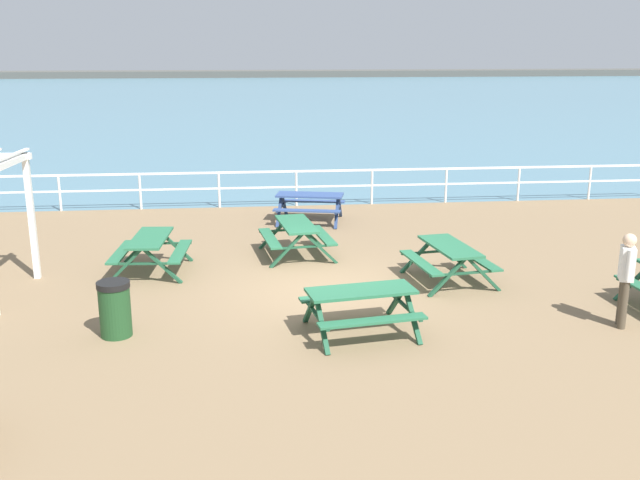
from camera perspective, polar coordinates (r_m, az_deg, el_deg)
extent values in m
cube|color=#846B4C|center=(14.58, 0.33, -4.22)|extent=(30.00, 24.00, 0.20)
cube|color=teal|center=(66.61, -4.68, 11.02)|extent=(142.00, 90.00, 0.01)
cube|color=#4C4C47|center=(109.54, -5.23, 12.61)|extent=(142.00, 6.00, 1.80)
cube|color=white|center=(21.79, -1.88, 5.40)|extent=(23.00, 0.06, 0.06)
cube|color=white|center=(21.88, -1.87, 4.18)|extent=(23.00, 0.05, 0.05)
cylinder|color=white|center=(22.50, -19.72, 3.46)|extent=(0.07, 0.07, 1.05)
cylinder|color=white|center=(22.06, -13.90, 3.69)|extent=(0.07, 0.07, 1.05)
cylinder|color=white|center=(21.85, -7.91, 3.89)|extent=(0.07, 0.07, 1.05)
cylinder|color=white|center=(21.89, -1.87, 4.05)|extent=(0.07, 0.07, 1.05)
cylinder|color=white|center=(22.16, 4.09, 4.15)|extent=(0.07, 0.07, 1.05)
cylinder|color=white|center=(22.67, 9.84, 4.22)|extent=(0.07, 0.07, 1.05)
cylinder|color=white|center=(23.40, 15.29, 4.24)|extent=(0.07, 0.07, 1.05)
cylinder|color=white|center=(24.32, 20.37, 4.22)|extent=(0.07, 0.07, 1.05)
cube|color=#334C84|center=(19.83, -0.80, 3.55)|extent=(1.91, 1.08, 0.05)
cube|color=#334C84|center=(20.49, -0.56, 3.07)|extent=(1.81, 0.66, 0.04)
cube|color=#334C84|center=(19.29, -1.05, 2.31)|extent=(1.81, 0.66, 0.04)
cube|color=navy|center=(20.18, 1.54, 2.66)|extent=(0.26, 0.79, 0.79)
cube|color=navy|center=(19.46, 1.33, 2.19)|extent=(0.26, 0.79, 0.79)
cube|color=navy|center=(19.81, 1.44, 2.56)|extent=(0.39, 1.48, 0.04)
cube|color=navy|center=(20.39, -2.83, 2.78)|extent=(0.26, 0.79, 0.79)
cube|color=navy|center=(19.67, -3.20, 2.31)|extent=(0.26, 0.79, 0.79)
cube|color=navy|center=(20.02, -3.01, 2.67)|extent=(0.39, 1.48, 0.04)
cube|color=#286B47|center=(16.61, -1.85, 1.25)|extent=(0.93, 1.88, 0.05)
cube|color=#286B47|center=(16.58, -3.94, 0.13)|extent=(0.49, 1.82, 0.04)
cube|color=#286B47|center=(16.81, 0.23, 0.38)|extent=(0.49, 1.82, 0.04)
cube|color=#1E5035|center=(17.38, -3.56, 0.58)|extent=(0.80, 0.18, 0.79)
cube|color=#1E5035|center=(17.52, -1.14, 0.73)|extent=(0.80, 0.18, 0.79)
cube|color=#1E5035|center=(17.43, -2.35, 0.80)|extent=(1.50, 0.25, 0.04)
cube|color=#1E5035|center=(15.90, -2.60, -0.79)|extent=(0.80, 0.18, 0.79)
cube|color=#1E5035|center=(16.05, 0.03, -0.62)|extent=(0.80, 0.18, 0.79)
cube|color=#1E5035|center=(15.96, -1.28, -0.55)|extent=(1.50, 0.25, 0.04)
cube|color=#286B47|center=(12.17, 3.23, -4.00)|extent=(1.89, 0.98, 0.05)
cube|color=#286B47|center=(12.83, 2.35, -4.39)|extent=(1.82, 0.54, 0.04)
cube|color=#286B47|center=(11.72, 4.16, -6.34)|extent=(1.82, 0.54, 0.04)
cube|color=#1E5035|center=(12.88, 6.00, -4.74)|extent=(0.20, 0.80, 0.79)
cube|color=#1E5035|center=(12.23, 7.25, -5.88)|extent=(0.20, 0.80, 0.79)
cube|color=#1E5035|center=(12.53, 6.61, -5.10)|extent=(0.30, 1.49, 0.04)
cube|color=#1E5035|center=(12.43, -0.77, -5.40)|extent=(0.20, 0.80, 0.79)
cube|color=#1E5035|center=(11.75, 0.14, -6.64)|extent=(0.20, 0.80, 0.79)
cube|color=#1E5035|center=(12.07, -0.33, -5.80)|extent=(0.30, 1.49, 0.04)
cube|color=#286B47|center=(15.82, -13.17, 0.15)|extent=(0.83, 1.85, 0.05)
cube|color=#286B47|center=(16.04, -15.28, -0.91)|extent=(0.39, 1.81, 0.04)
cube|color=#286B47|center=(15.79, -10.90, -0.88)|extent=(0.39, 1.81, 0.04)
cube|color=#1E5035|center=(16.73, -13.85, -0.41)|extent=(0.80, 0.14, 0.79)
cube|color=#1E5035|center=(16.59, -11.31, -0.39)|extent=(0.80, 0.14, 0.79)
cube|color=#1E5035|center=(16.65, -12.59, -0.25)|extent=(1.50, 0.17, 0.04)
cube|color=#1E5035|center=(15.27, -15.02, -1.98)|extent=(0.80, 0.14, 0.79)
cube|color=#1E5035|center=(15.12, -12.25, -1.98)|extent=(0.80, 0.14, 0.79)
cube|color=#1E5035|center=(15.18, -13.66, -1.82)|extent=(1.50, 0.17, 0.04)
cube|color=#286B47|center=(15.01, 10.14, -0.49)|extent=(0.95, 1.88, 0.05)
cube|color=#286B47|center=(14.86, 7.91, -1.77)|extent=(0.52, 1.82, 0.04)
cube|color=#286B47|center=(15.36, 12.21, -1.42)|extent=(0.52, 1.82, 0.04)
cube|color=#1E5035|center=(15.66, 7.67, -1.16)|extent=(0.80, 0.19, 0.79)
cube|color=#1E5035|center=(15.95, 10.18, -0.97)|extent=(0.80, 0.19, 0.79)
cube|color=#1E5035|center=(15.79, 8.94, -0.91)|extent=(1.49, 0.27, 0.04)
cube|color=#1E5035|center=(14.29, 9.97, -2.86)|extent=(0.80, 0.19, 0.79)
cube|color=#1E5035|center=(14.61, 12.66, -2.61)|extent=(0.80, 0.19, 0.79)
cube|color=#1E5035|center=(14.43, 11.34, -2.56)|extent=(1.49, 0.27, 0.04)
cube|color=#1E5035|center=(15.11, 23.43, -2.92)|extent=(0.80, 0.14, 0.79)
cylinder|color=#4C4233|center=(13.49, 22.66, -4.71)|extent=(0.14, 0.14, 0.85)
cylinder|color=#4C4233|center=(13.66, 22.56, -4.46)|extent=(0.14, 0.14, 0.85)
cube|color=white|center=(13.36, 22.92, -1.70)|extent=(0.32, 0.39, 0.58)
cylinder|color=white|center=(13.15, 23.06, -1.84)|extent=(0.09, 0.09, 0.52)
cylinder|color=white|center=(13.56, 22.80, -1.32)|extent=(0.09, 0.09, 0.52)
sphere|color=beige|center=(13.26, 23.10, -0.02)|extent=(0.23, 0.23, 0.23)
cube|color=white|center=(16.00, -21.64, 1.48)|extent=(0.12, 0.12, 2.50)
cube|color=white|center=(14.75, -23.53, 5.41)|extent=(0.29, 2.44, 0.12)
cube|color=white|center=(14.73, -23.58, 5.87)|extent=(0.26, 2.56, 0.04)
cylinder|color=#1E4723|center=(12.62, -15.75, -5.43)|extent=(0.52, 0.52, 0.85)
cylinder|color=black|center=(12.46, -15.90, -3.38)|extent=(0.55, 0.55, 0.10)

